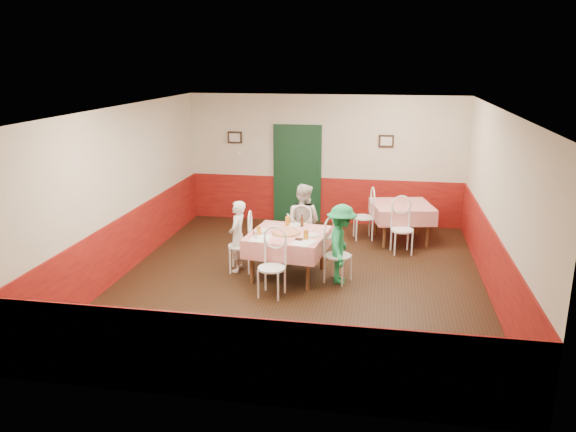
% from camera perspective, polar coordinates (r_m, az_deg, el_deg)
% --- Properties ---
extents(floor, '(7.00, 7.00, 0.00)m').
position_cam_1_polar(floor, '(9.34, 1.24, -6.53)').
color(floor, black).
rests_on(floor, ground).
extents(ceiling, '(7.00, 7.00, 0.00)m').
position_cam_1_polar(ceiling, '(8.68, 1.35, 10.85)').
color(ceiling, white).
rests_on(ceiling, back_wall).
extents(back_wall, '(6.00, 0.10, 2.80)m').
position_cam_1_polar(back_wall, '(12.30, 3.76, 5.71)').
color(back_wall, beige).
rests_on(back_wall, ground).
extents(front_wall, '(6.00, 0.10, 2.80)m').
position_cam_1_polar(front_wall, '(5.63, -4.12, -6.66)').
color(front_wall, beige).
rests_on(front_wall, ground).
extents(left_wall, '(0.10, 7.00, 2.80)m').
position_cam_1_polar(left_wall, '(9.80, -16.34, 2.49)').
color(left_wall, beige).
rests_on(left_wall, ground).
extents(right_wall, '(0.10, 7.00, 2.80)m').
position_cam_1_polar(right_wall, '(8.98, 20.59, 0.92)').
color(right_wall, beige).
rests_on(right_wall, ground).
extents(wainscot_back, '(6.00, 0.03, 1.00)m').
position_cam_1_polar(wainscot_back, '(12.48, 3.68, 1.62)').
color(wainscot_back, maroon).
rests_on(wainscot_back, ground).
extents(wainscot_front, '(6.00, 0.03, 1.00)m').
position_cam_1_polar(wainscot_front, '(6.05, -3.91, -14.51)').
color(wainscot_front, maroon).
rests_on(wainscot_front, ground).
extents(wainscot_left, '(0.03, 7.00, 1.00)m').
position_cam_1_polar(wainscot_left, '(10.03, -15.87, -2.52)').
color(wainscot_left, maroon).
rests_on(wainscot_left, ground).
extents(wainscot_right, '(0.03, 7.00, 1.00)m').
position_cam_1_polar(wainscot_right, '(9.23, 19.96, -4.48)').
color(wainscot_right, maroon).
rests_on(wainscot_right, ground).
extents(door, '(0.96, 0.06, 2.10)m').
position_cam_1_polar(door, '(12.40, 0.95, 4.17)').
color(door, black).
rests_on(door, ground).
extents(picture_left, '(0.32, 0.03, 0.26)m').
position_cam_1_polar(picture_left, '(12.55, -5.42, 7.95)').
color(picture_left, black).
rests_on(picture_left, back_wall).
extents(picture_right, '(0.32, 0.03, 0.26)m').
position_cam_1_polar(picture_right, '(12.12, 9.95, 7.50)').
color(picture_right, black).
rests_on(picture_right, back_wall).
extents(thermostat, '(0.10, 0.03, 0.10)m').
position_cam_1_polar(thermostat, '(12.58, -4.94, 6.37)').
color(thermostat, white).
rests_on(thermostat, back_wall).
extents(main_table, '(1.36, 1.36, 0.77)m').
position_cam_1_polar(main_table, '(9.38, -0.00, -3.97)').
color(main_table, red).
rests_on(main_table, ground).
extents(second_table, '(1.33, 1.33, 0.77)m').
position_cam_1_polar(second_table, '(11.41, 11.42, -0.67)').
color(second_table, red).
rests_on(second_table, ground).
extents(chair_left, '(0.46, 0.46, 0.90)m').
position_cam_1_polar(chair_left, '(9.63, -4.84, -3.03)').
color(chair_left, white).
rests_on(chair_left, ground).
extents(chair_right, '(0.54, 0.54, 0.90)m').
position_cam_1_polar(chair_right, '(9.16, 5.10, -4.04)').
color(chair_right, white).
rests_on(chair_right, ground).
extents(chair_far, '(0.46, 0.46, 0.90)m').
position_cam_1_polar(chair_far, '(10.13, 1.42, -2.02)').
color(chair_far, white).
rests_on(chair_far, ground).
extents(chair_near, '(0.48, 0.48, 0.90)m').
position_cam_1_polar(chair_near, '(8.60, -1.68, -5.33)').
color(chair_near, white).
rests_on(chair_near, ground).
extents(chair_second_a, '(0.50, 0.50, 0.90)m').
position_cam_1_polar(chair_second_a, '(11.39, 7.67, -0.13)').
color(chair_second_a, white).
rests_on(chair_second_a, ground).
extents(chair_second_b, '(0.50, 0.50, 0.90)m').
position_cam_1_polar(chair_second_b, '(10.67, 11.52, -1.40)').
color(chair_second_b, white).
rests_on(chair_second_b, ground).
extents(pizza, '(0.49, 0.49, 0.03)m').
position_cam_1_polar(pizza, '(9.23, -0.18, -1.69)').
color(pizza, '#B74723').
rests_on(pizza, main_table).
extents(plate_left, '(0.28, 0.28, 0.01)m').
position_cam_1_polar(plate_left, '(9.37, -2.64, -1.49)').
color(plate_left, white).
rests_on(plate_left, main_table).
extents(plate_right, '(0.28, 0.28, 0.01)m').
position_cam_1_polar(plate_right, '(9.13, 2.41, -1.94)').
color(plate_right, white).
rests_on(plate_right, main_table).
extents(plate_far, '(0.28, 0.28, 0.01)m').
position_cam_1_polar(plate_far, '(9.67, 0.68, -0.92)').
color(plate_far, white).
rests_on(plate_far, main_table).
extents(glass_a, '(0.08, 0.08, 0.14)m').
position_cam_1_polar(glass_a, '(9.16, -2.98, -1.51)').
color(glass_a, '#BF7219').
rests_on(glass_a, main_table).
extents(glass_b, '(0.09, 0.09, 0.14)m').
position_cam_1_polar(glass_b, '(8.93, 1.84, -1.92)').
color(glass_b, '#BF7219').
rests_on(glass_b, main_table).
extents(glass_c, '(0.09, 0.09, 0.15)m').
position_cam_1_polar(glass_c, '(9.65, -0.04, -0.53)').
color(glass_c, '#BF7219').
rests_on(glass_c, main_table).
extents(beer_bottle, '(0.06, 0.06, 0.19)m').
position_cam_1_polar(beer_bottle, '(9.58, 1.43, -0.53)').
color(beer_bottle, '#381C0A').
rests_on(beer_bottle, main_table).
extents(shaker_a, '(0.04, 0.04, 0.09)m').
position_cam_1_polar(shaker_a, '(9.00, -3.37, -1.98)').
color(shaker_a, silver).
rests_on(shaker_a, main_table).
extents(shaker_b, '(0.04, 0.04, 0.09)m').
position_cam_1_polar(shaker_b, '(8.97, -3.20, -2.04)').
color(shaker_b, silver).
rests_on(shaker_b, main_table).
extents(shaker_c, '(0.04, 0.04, 0.09)m').
position_cam_1_polar(shaker_c, '(9.09, -3.47, -1.80)').
color(shaker_c, '#B23319').
rests_on(shaker_c, main_table).
extents(menu_left, '(0.31, 0.40, 0.00)m').
position_cam_1_polar(menu_left, '(8.99, -2.84, -2.27)').
color(menu_left, white).
rests_on(menu_left, main_table).
extents(menu_right, '(0.42, 0.48, 0.00)m').
position_cam_1_polar(menu_right, '(8.80, 1.57, -2.68)').
color(menu_right, white).
rests_on(menu_right, main_table).
extents(wallet, '(0.12, 0.10, 0.02)m').
position_cam_1_polar(wallet, '(8.91, 1.13, -2.38)').
color(wallet, black).
rests_on(wallet, main_table).
extents(diner_left, '(0.32, 0.47, 1.23)m').
position_cam_1_polar(diner_left, '(9.59, -5.14, -2.06)').
color(diner_left, gray).
rests_on(diner_left, ground).
extents(diner_far, '(0.82, 0.72, 1.40)m').
position_cam_1_polar(diner_far, '(10.10, 1.51, -0.59)').
color(diner_far, gray).
rests_on(diner_far, ground).
extents(diner_right, '(0.50, 0.85, 1.31)m').
position_cam_1_polar(diner_right, '(9.08, 5.44, -2.86)').
color(diner_right, gray).
rests_on(diner_right, ground).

